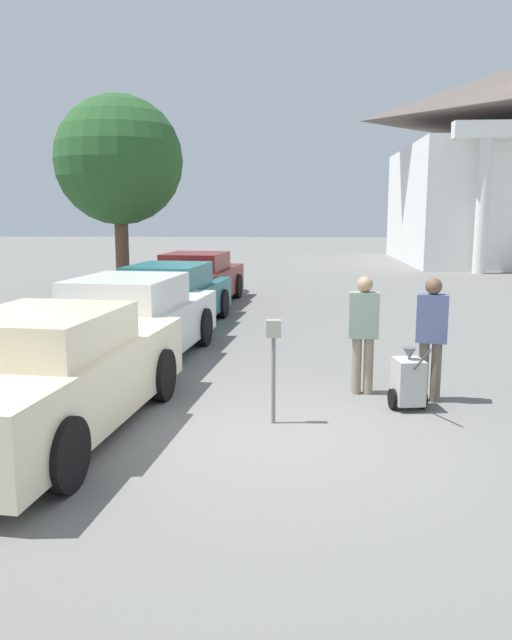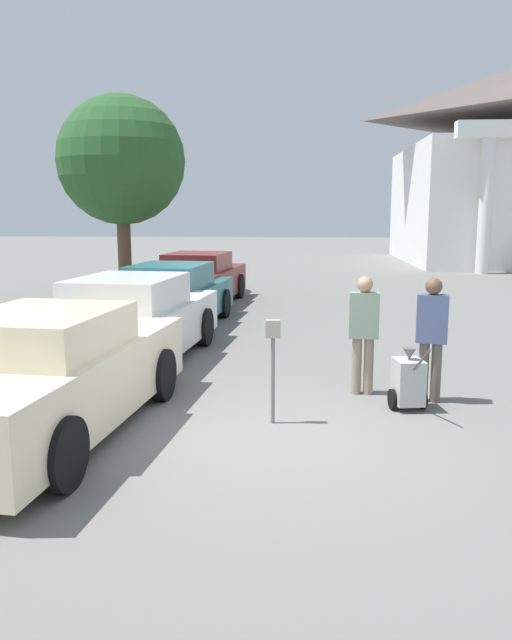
% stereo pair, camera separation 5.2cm
% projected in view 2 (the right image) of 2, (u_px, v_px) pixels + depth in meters
% --- Properties ---
extents(ground_plane, '(120.00, 120.00, 0.00)m').
position_uv_depth(ground_plane, '(273.00, 436.00, 7.40)').
color(ground_plane, slate).
extents(parked_car_cream, '(2.27, 4.92, 1.51)m').
position_uv_depth(parked_car_cream, '(51.00, 375.00, 7.38)').
color(parked_car_cream, beige).
rests_on(parked_car_cream, ground_plane).
extents(parked_car_white, '(2.33, 5.26, 1.54)m').
position_uv_depth(parked_car_white, '(132.00, 323.00, 10.87)').
color(parked_car_white, silver).
rests_on(parked_car_white, ground_plane).
extents(parked_car_teal, '(2.26, 5.19, 1.47)m').
position_uv_depth(parked_car_teal, '(172.00, 298.00, 14.19)').
color(parked_car_teal, '#23666B').
rests_on(parked_car_teal, ground_plane).
extents(parked_car_maroon, '(2.29, 4.91, 1.49)m').
position_uv_depth(parked_car_maroon, '(199.00, 280.00, 17.87)').
color(parked_car_maroon, maroon).
rests_on(parked_car_maroon, ground_plane).
extents(parking_meter, '(0.18, 0.09, 1.32)m').
position_uv_depth(parking_meter, '(273.00, 352.00, 7.70)').
color(parking_meter, slate).
rests_on(parking_meter, ground_plane).
extents(person_worker, '(0.43, 0.25, 1.72)m').
position_uv_depth(person_worker, '(364.00, 328.00, 8.95)').
color(person_worker, gray).
rests_on(person_worker, ground_plane).
extents(person_supervisor, '(0.46, 0.30, 1.74)m').
position_uv_depth(person_supervisor, '(432.00, 332.00, 8.59)').
color(person_supervisor, '#665B4C').
rests_on(person_supervisor, ground_plane).
extents(equipment_cart, '(0.51, 1.00, 1.00)m').
position_uv_depth(equipment_cart, '(408.00, 381.00, 8.34)').
color(equipment_cart, '#B2B2AD').
rests_on(equipment_cart, ground_plane).
extents(shade_tree, '(4.10, 4.10, 6.32)m').
position_uv_depth(shade_tree, '(121.00, 161.00, 19.99)').
color(shade_tree, brown).
rests_on(shade_tree, ground_plane).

